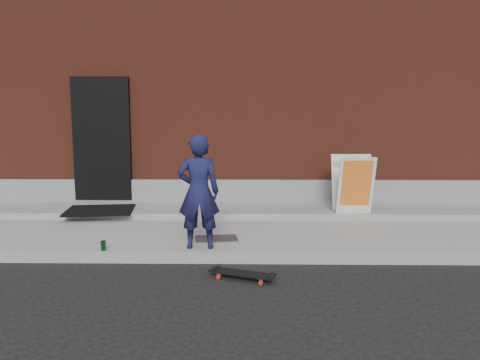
{
  "coord_description": "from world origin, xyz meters",
  "views": [
    {
      "loc": [
        0.07,
        -5.59,
        1.82
      ],
      "look_at": [
        -0.03,
        0.8,
        0.94
      ],
      "focal_mm": 35.0,
      "sensor_mm": 36.0,
      "label": 1
    }
  ],
  "objects_px": {
    "pizza_sign": "(353,183)",
    "soda_can": "(103,246)",
    "skateboard": "(242,274)",
    "child": "(199,192)"
  },
  "relations": [
    {
      "from": "pizza_sign",
      "to": "soda_can",
      "type": "xyz_separation_m",
      "value": [
        -3.52,
        -1.93,
        -0.52
      ]
    },
    {
      "from": "skateboard",
      "to": "child",
      "type": "bearing_deg",
      "value": 126.41
    },
    {
      "from": "pizza_sign",
      "to": "soda_can",
      "type": "height_order",
      "value": "pizza_sign"
    },
    {
      "from": "skateboard",
      "to": "pizza_sign",
      "type": "bearing_deg",
      "value": 54.93
    },
    {
      "from": "skateboard",
      "to": "soda_can",
      "type": "height_order",
      "value": "soda_can"
    },
    {
      "from": "child",
      "to": "skateboard",
      "type": "distance_m",
      "value": 1.24
    },
    {
      "from": "pizza_sign",
      "to": "child",
      "type": "bearing_deg",
      "value": -142.7
    },
    {
      "from": "child",
      "to": "skateboard",
      "type": "xyz_separation_m",
      "value": [
        0.56,
        -0.75,
        -0.8
      ]
    },
    {
      "from": "child",
      "to": "pizza_sign",
      "type": "bearing_deg",
      "value": -146.89
    },
    {
      "from": "pizza_sign",
      "to": "skateboard",
      "type": "bearing_deg",
      "value": -125.07
    }
  ]
}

